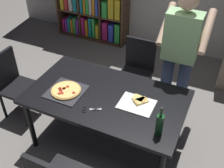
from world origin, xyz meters
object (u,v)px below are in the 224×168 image
object	(u,v)px
chair_far_side	(137,67)
person_serving_pizza	(179,54)
dining_table	(106,100)
chair_left_end	(13,82)
kitchen_scissors	(88,109)
wine_bottle	(160,124)
pepperoni_pizza_on_tray	(66,91)

from	to	relation	value
chair_far_side	person_serving_pizza	xyz separation A→B (m)	(0.57, -0.22, 0.49)
dining_table	chair_far_side	world-z (taller)	chair_far_side
dining_table	chair_left_end	size ratio (longest dim) A/B	1.88
kitchen_scissors	wine_bottle	bearing A→B (deg)	-0.58
pepperoni_pizza_on_tray	wine_bottle	world-z (taller)	wine_bottle
chair_far_side	chair_left_end	distance (m)	1.65
chair_left_end	kitchen_scissors	bearing A→B (deg)	-12.36
dining_table	kitchen_scissors	size ratio (longest dim) A/B	8.68
chair_far_side	wine_bottle	world-z (taller)	wine_bottle
chair_far_side	pepperoni_pizza_on_tray	xyz separation A→B (m)	(-0.42, -1.10, 0.25)
chair_left_end	wine_bottle	bearing A→B (deg)	-8.10
chair_left_end	wine_bottle	distance (m)	2.05
wine_bottle	person_serving_pizza	bearing A→B (deg)	95.44
dining_table	chair_left_end	bearing A→B (deg)	180.00
chair_left_end	chair_far_side	bearing A→B (deg)	36.11
chair_far_side	chair_left_end	world-z (taller)	same
kitchen_scissors	pepperoni_pizza_on_tray	bearing A→B (deg)	156.90
chair_left_end	kitchen_scissors	distance (m)	1.32
chair_far_side	kitchen_scissors	bearing A→B (deg)	-93.07
pepperoni_pizza_on_tray	kitchen_scissors	world-z (taller)	pepperoni_pizza_on_tray
chair_far_side	chair_left_end	size ratio (longest dim) A/B	1.00
wine_bottle	kitchen_scissors	distance (m)	0.74
pepperoni_pizza_on_tray	wine_bottle	xyz separation A→B (m)	(1.09, -0.16, 0.10)
dining_table	kitchen_scissors	xyz separation A→B (m)	(-0.07, -0.28, 0.08)
kitchen_scissors	chair_left_end	bearing A→B (deg)	167.64
dining_table	pepperoni_pizza_on_tray	xyz separation A→B (m)	(-0.42, -0.13, 0.09)
dining_table	wine_bottle	size ratio (longest dim) A/B	5.36
chair_far_side	kitchen_scissors	distance (m)	1.27
wine_bottle	chair_left_end	bearing A→B (deg)	171.90
chair_left_end	pepperoni_pizza_on_tray	distance (m)	0.95
wine_bottle	kitchen_scissors	xyz separation A→B (m)	(-0.73, 0.01, -0.11)
pepperoni_pizza_on_tray	wine_bottle	distance (m)	1.11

